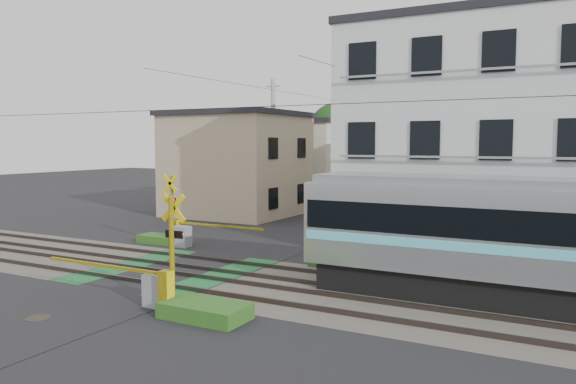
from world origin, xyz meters
The scene contains 12 objects.
ground centered at (0.00, 0.00, 0.00)m, with size 120.00×120.00×0.00m, color black.
track_bed centered at (0.00, 0.00, 0.04)m, with size 120.00×120.00×0.14m.
crossing_signal_near centered at (2.59, -3.65, 0.71)m, with size 4.74×0.65×3.09m.
crossing_signal_far centered at (-2.59, 3.65, 0.71)m, with size 4.74×0.65×3.09m.
apartment_block centered at (8.50, 9.49, 4.66)m, with size 10.20×8.36×9.30m.
houses_row centered at (0.25, 25.92, 3.24)m, with size 22.07×31.35×6.80m.
tree_hill centered at (0.45, 48.75, 5.95)m, with size 40.00×13.09×11.92m.
catenary centered at (6.00, 0.03, 3.70)m, with size 60.00×5.04×7.00m.
utility_poles centered at (-1.05, 23.01, 4.08)m, with size 7.90×42.00×8.00m.
pedestrian centered at (0.13, 31.37, 0.93)m, with size 0.68×0.45×1.87m, color #2E2A34.
manhole_cover centered at (0.51, -5.80, 0.01)m, with size 0.61×0.61×0.02m, color #2D261E.
weed_patches centered at (1.76, -0.09, 0.18)m, with size 10.25×8.80×0.40m.
Camera 1 is at (12.54, -14.94, 4.40)m, focal length 35.00 mm.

